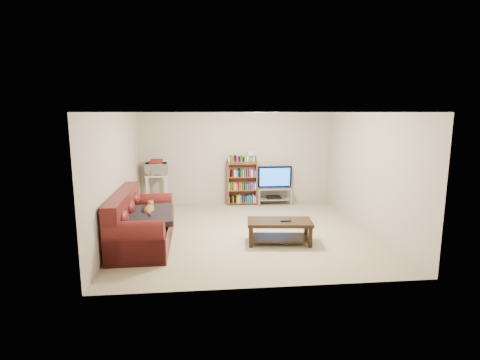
{
  "coord_description": "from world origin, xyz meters",
  "views": [
    {
      "loc": [
        -0.89,
        -7.29,
        2.39
      ],
      "look_at": [
        -0.1,
        0.4,
        1.0
      ],
      "focal_mm": 28.0,
      "sensor_mm": 36.0,
      "label": 1
    }
  ],
  "objects": [
    {
      "name": "remote",
      "position": [
        0.62,
        -0.8,
        0.44
      ],
      "size": [
        0.2,
        0.06,
        0.02
      ],
      "primitive_type": "cube",
      "rotation": [
        0.0,
        0.0,
        0.04
      ],
      "color": "black",
      "rests_on": "coffee_table"
    },
    {
      "name": "dvd_player",
      "position": [
        0.99,
        2.22,
        0.19
      ],
      "size": [
        0.36,
        0.26,
        0.06
      ],
      "primitive_type": "cube",
      "rotation": [
        0.0,
        0.0,
        -0.01
      ],
      "color": "black",
      "rests_on": "tv_stand"
    },
    {
      "name": "wall_front",
      "position": [
        0.0,
        -2.5,
        1.2
      ],
      "size": [
        5.0,
        0.0,
        5.0
      ],
      "primitive_type": "plane",
      "rotation": [
        -1.57,
        0.0,
        0.0
      ],
      "color": "beige",
      "rests_on": "ground"
    },
    {
      "name": "ceiling",
      "position": [
        0.0,
        0.0,
        2.4
      ],
      "size": [
        5.0,
        5.0,
        0.0
      ],
      "primitive_type": "plane",
      "rotation": [
        3.14,
        0.0,
        0.0
      ],
      "color": "white",
      "rests_on": "ground"
    },
    {
      "name": "floor",
      "position": [
        0.0,
        0.0,
        0.0
      ],
      "size": [
        5.0,
        5.0,
        0.0
      ],
      "primitive_type": "plane",
      "color": "#C3B491",
      "rests_on": "ground"
    },
    {
      "name": "television",
      "position": [
        0.99,
        2.22,
        0.73
      ],
      "size": [
        0.97,
        0.14,
        0.56
      ],
      "primitive_type": "imported",
      "rotation": [
        0.0,
        0.0,
        3.13
      ],
      "color": "black",
      "rests_on": "tv_stand"
    },
    {
      "name": "coffee_table",
      "position": [
        0.52,
        -0.74,
        0.3
      ],
      "size": [
        1.24,
        0.72,
        0.43
      ],
      "rotation": [
        0.0,
        0.0,
        -0.11
      ],
      "color": "black",
      "rests_on": "floor"
    },
    {
      "name": "wall_right",
      "position": [
        2.5,
        0.0,
        1.2
      ],
      "size": [
        0.0,
        5.0,
        5.0
      ],
      "primitive_type": "plane",
      "rotation": [
        1.57,
        0.0,
        -1.57
      ],
      "color": "beige",
      "rests_on": "ground"
    },
    {
      "name": "tv_stand",
      "position": [
        0.99,
        2.22,
        0.31
      ],
      "size": [
        0.9,
        0.41,
        0.45
      ],
      "rotation": [
        0.0,
        0.0,
        -0.01
      ],
      "color": "#999EA3",
      "rests_on": "floor"
    },
    {
      "name": "sofa",
      "position": [
        -2.07,
        -0.49,
        0.34
      ],
      "size": [
        1.01,
        2.28,
        0.97
      ],
      "rotation": [
        0.0,
        0.0,
        0.02
      ],
      "color": "#531515",
      "rests_on": "floor"
    },
    {
      "name": "game_boxes",
      "position": [
        -2.03,
        2.14,
        1.18
      ],
      "size": [
        0.32,
        0.28,
        0.05
      ],
      "primitive_type": "cube",
      "rotation": [
        0.0,
        0.0,
        0.03
      ],
      "color": "maroon",
      "rests_on": "microwave"
    },
    {
      "name": "microwave_stand",
      "position": [
        -2.03,
        2.14,
        0.55
      ],
      "size": [
        0.55,
        0.41,
        0.86
      ],
      "rotation": [
        0.0,
        0.0,
        0.03
      ],
      "color": "silver",
      "rests_on": "floor"
    },
    {
      "name": "wall_left",
      "position": [
        -2.5,
        0.0,
        1.2
      ],
      "size": [
        0.0,
        5.0,
        5.0
      ],
      "primitive_type": "plane",
      "rotation": [
        1.57,
        0.0,
        1.57
      ],
      "color": "beige",
      "rests_on": "ground"
    },
    {
      "name": "bookshelf",
      "position": [
        0.15,
        2.3,
        0.59
      ],
      "size": [
        0.8,
        0.25,
        1.15
      ],
      "rotation": [
        0.0,
        0.0,
        -0.0
      ],
      "color": "brown",
      "rests_on": "floor"
    },
    {
      "name": "blanket",
      "position": [
        -1.88,
        -0.64,
        0.56
      ],
      "size": [
        0.99,
        1.22,
        0.19
      ],
      "primitive_type": "cube",
      "rotation": [
        0.05,
        -0.04,
        0.1
      ],
      "color": "black",
      "rests_on": "sofa"
    },
    {
      "name": "microwave",
      "position": [
        -2.03,
        2.14,
        1.01
      ],
      "size": [
        0.54,
        0.38,
        0.29
      ],
      "primitive_type": "imported",
      "rotation": [
        0.0,
        0.0,
        0.03
      ],
      "color": "silver",
      "rests_on": "microwave_stand"
    },
    {
      "name": "shelf_clutter",
      "position": [
        0.25,
        2.31,
        1.26
      ],
      "size": [
        0.58,
        0.18,
        0.28
      ],
      "rotation": [
        0.0,
        0.0,
        -0.0
      ],
      "color": "silver",
      "rests_on": "bookshelf"
    },
    {
      "name": "wall_back",
      "position": [
        0.0,
        2.5,
        1.2
      ],
      "size": [
        5.0,
        0.0,
        5.0
      ],
      "primitive_type": "plane",
      "rotation": [
        1.57,
        0.0,
        0.0
      ],
      "color": "beige",
      "rests_on": "ground"
    },
    {
      "name": "cat",
      "position": [
        -1.88,
        -0.43,
        0.62
      ],
      "size": [
        0.26,
        0.62,
        0.19
      ],
      "primitive_type": null,
      "rotation": [
        0.0,
        0.0,
        0.02
      ],
      "color": "brown",
      "rests_on": "sofa"
    }
  ]
}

